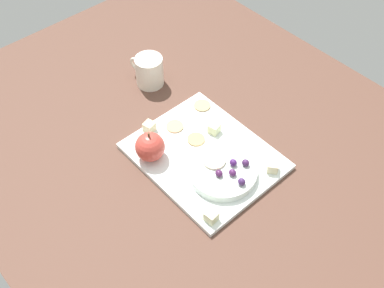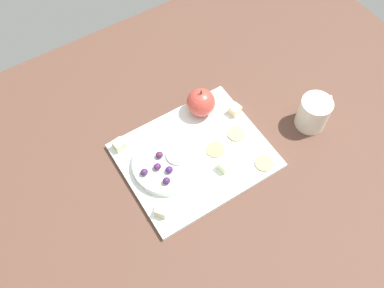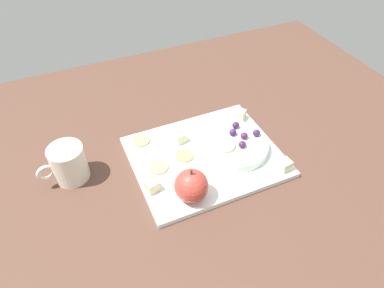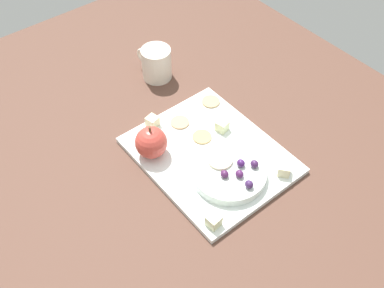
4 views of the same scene
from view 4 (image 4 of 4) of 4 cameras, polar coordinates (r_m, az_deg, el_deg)
The scene contains 19 objects.
table at distance 103.51cm, azimuth 1.90°, elevation -1.07°, with size 136.82×103.75×4.50cm, color brown.
platter at distance 99.28cm, azimuth 2.28°, elevation -1.40°, with size 33.40×27.44×1.25cm, color white.
serving_dish at distance 94.40cm, azimuth 4.68°, elevation -3.60°, with size 15.80×15.80×2.05cm, color silver.
apple_whole at distance 96.48cm, azimuth -5.18°, elevation 0.20°, with size 7.04×7.04×7.04cm, color #C54338.
apple_stem at distance 93.45cm, azimuth -5.35°, elevation 1.87°, with size 0.50×0.50×1.20cm, color brown.
cheese_cube_0 at distance 103.91cm, azimuth -5.02°, elevation 2.86°, with size 2.47×2.47×2.47cm, color beige.
cheese_cube_1 at distance 102.77cm, azimuth 3.84°, elevation 2.30°, with size 2.47×2.47×2.47cm, color beige.
cheese_cube_2 at distance 96.22cm, azimuth 11.56°, elevation -3.19°, with size 2.47×2.47×2.47cm, color beige.
cheese_cube_3 at distance 87.26cm, azimuth 2.75°, elevation -9.69°, with size 2.47×2.47×2.47cm, color beige.
cracker_0 at distance 101.46cm, azimuth 1.07°, elevation 0.78°, with size 4.34×4.34×0.40cm, color tan.
cracker_1 at distance 104.81cm, azimuth -1.54°, elevation 2.76°, with size 4.34×4.34×0.40cm, color tan.
cracker_2 at distance 109.83cm, azimuth 2.39°, elevation 5.37°, with size 4.34×4.34×0.40cm, color tan.
grape_0 at distance 94.00cm, azimuth 7.90°, elevation -2.52°, with size 1.78×1.60×1.64cm, color #40204D.
grape_1 at distance 92.07cm, azimuth 6.02°, elevation -3.78°, with size 1.78×1.60×1.56cm, color #4D2053.
grape_2 at distance 93.79cm, azimuth 6.20°, elevation -2.42°, with size 1.78×1.60×1.66cm, color #451F61.
grape_3 at distance 91.80cm, azimuth 4.13°, elevation -3.81°, with size 1.78×1.60×1.54cm, color #4A1F4A.
grape_4 at distance 90.63cm, azimuth 7.22°, elevation -5.08°, with size 1.78×1.60×1.69cm, color #402456.
apple_slice_0 at distance 94.67cm, azimuth 3.58°, elevation -2.01°, with size 5.29×5.29×0.60cm, color beige.
cup at distance 116.73cm, azimuth -4.55°, elevation 10.12°, with size 10.70×7.53×8.44cm.
Camera 4 is at (50.00, -44.52, 81.20)cm, focal length 42.22 mm.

